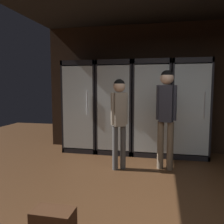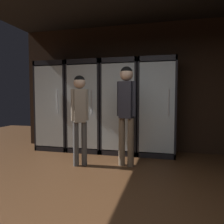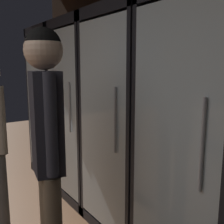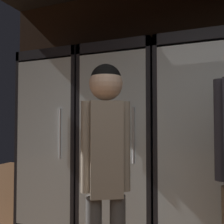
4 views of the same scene
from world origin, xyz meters
name	(u,v)px [view 2 (image 2 of 4)]	position (x,y,z in m)	size (l,w,h in m)	color
wall_back	(149,88)	(0.00, 3.03, 1.40)	(6.00, 0.06, 2.80)	black
cooler_far_left	(57,107)	(-2.10, 2.71, 0.97)	(0.75, 0.65, 1.98)	black
cooler_left	(88,107)	(-1.33, 2.71, 0.97)	(0.75, 0.65, 1.98)	black
cooler_center	(121,108)	(-0.56, 2.71, 0.97)	(0.75, 0.65, 1.98)	black
cooler_right	(157,108)	(0.20, 2.71, 0.97)	(0.75, 0.65, 1.98)	black
shopper_near	(126,105)	(-0.28, 1.78, 1.07)	(0.34, 0.23, 1.72)	#72604C
shopper_far	(80,109)	(-1.06, 1.60, 0.99)	(0.27, 0.22, 1.57)	#4C4C4C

